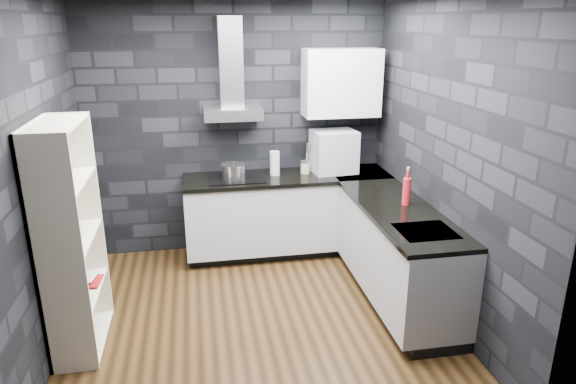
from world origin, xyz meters
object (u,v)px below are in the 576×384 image
object	(u,v)px
storage_jar	(305,168)
red_bottle	(407,192)
bookshelf	(71,239)
fruit_bowl	(67,241)
pot	(234,172)
utensil_crock	(308,166)
glass_vase	(275,163)
appliance_garage	(334,152)

from	to	relation	value
storage_jar	red_bottle	size ratio (longest dim) A/B	0.48
bookshelf	fruit_bowl	world-z (taller)	bookshelf
pot	fruit_bowl	xyz separation A→B (m)	(-1.34, -1.43, -0.05)
utensil_crock	fruit_bowl	xyz separation A→B (m)	(-2.17, -1.60, -0.03)
utensil_crock	bookshelf	size ratio (longest dim) A/B	0.07
storage_jar	fruit_bowl	size ratio (longest dim) A/B	0.54
glass_vase	red_bottle	distance (m)	1.52
appliance_garage	red_bottle	bearing A→B (deg)	-77.86
pot	storage_jar	distance (m)	0.79
glass_vase	utensil_crock	world-z (taller)	glass_vase
storage_jar	appliance_garage	size ratio (longest dim) A/B	0.26
utensil_crock	bookshelf	xyz separation A→B (m)	(-2.17, -1.49, -0.06)
fruit_bowl	red_bottle	bearing A→B (deg)	7.82
red_bottle	bookshelf	world-z (taller)	bookshelf
pot	glass_vase	xyz separation A→B (m)	(0.45, 0.10, 0.05)
glass_vase	storage_jar	bearing A→B (deg)	1.17
red_bottle	storage_jar	bearing A→B (deg)	120.66
pot	bookshelf	xyz separation A→B (m)	(-1.34, -1.32, -0.08)
red_bottle	bookshelf	distance (m)	2.82
utensil_crock	red_bottle	size ratio (longest dim) A/B	0.51
glass_vase	appliance_garage	xyz separation A→B (m)	(0.65, 0.00, 0.10)
red_bottle	utensil_crock	bearing A→B (deg)	117.41
utensil_crock	red_bottle	bearing A→B (deg)	-62.59
bookshelf	storage_jar	bearing A→B (deg)	53.40
pot	appliance_garage	world-z (taller)	appliance_garage
storage_jar	appliance_garage	distance (m)	0.36
utensil_crock	red_bottle	world-z (taller)	red_bottle
pot	bookshelf	bearing A→B (deg)	-135.54
pot	appliance_garage	xyz separation A→B (m)	(1.10, 0.10, 0.14)
glass_vase	storage_jar	world-z (taller)	glass_vase
glass_vase	bookshelf	distance (m)	2.28
glass_vase	storage_jar	xyz separation A→B (m)	(0.33, 0.01, -0.07)
pot	fruit_bowl	distance (m)	1.96
storage_jar	utensil_crock	xyz separation A→B (m)	(0.05, 0.07, 0.00)
red_bottle	bookshelf	bearing A→B (deg)	-174.41
glass_vase	pot	bearing A→B (deg)	-167.98
bookshelf	fruit_bowl	size ratio (longest dim) A/B	8.18
storage_jar	red_bottle	xyz separation A→B (m)	(0.68, -1.15, 0.06)
fruit_bowl	appliance_garage	bearing A→B (deg)	32.05
appliance_garage	fruit_bowl	size ratio (longest dim) A/B	2.08
glass_vase	fruit_bowl	xyz separation A→B (m)	(-1.79, -1.52, -0.09)
red_bottle	glass_vase	bearing A→B (deg)	131.63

